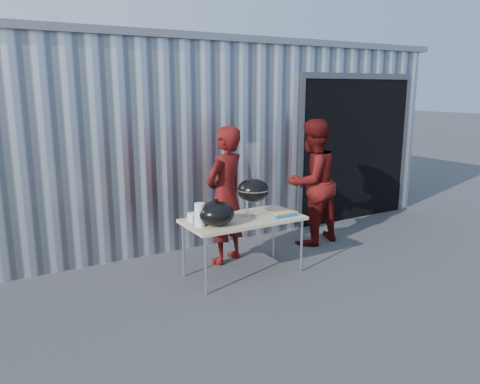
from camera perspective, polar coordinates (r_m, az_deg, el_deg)
ground at (r=5.71m, az=0.96°, el=-11.70°), size 80.00×80.00×0.00m
building at (r=9.76m, az=-8.62°, el=7.66°), size 8.20×6.20×3.10m
folding_table at (r=5.89m, az=0.39°, el=-3.56°), size 1.50×0.75×0.75m
kettle_grill at (r=5.90m, az=1.61°, el=1.12°), size 0.41×0.41×0.93m
grill_lid at (r=5.55m, az=-2.94°, el=-2.61°), size 0.44×0.44×0.32m
paper_towels at (r=5.52m, az=-4.94°, el=-2.79°), size 0.12×0.12×0.28m
white_tub at (r=5.77m, az=-5.23°, el=-3.02°), size 0.20×0.15×0.10m
foil_box at (r=5.93m, az=5.63°, el=-2.80°), size 0.32×0.05×0.06m
person_cook at (r=6.30m, az=-1.80°, el=-0.42°), size 0.80×0.68×1.86m
person_bystander at (r=7.16m, az=8.74°, el=1.17°), size 1.01×0.84×1.90m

